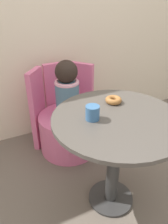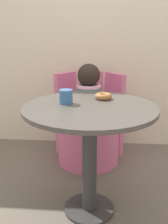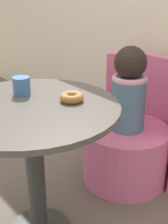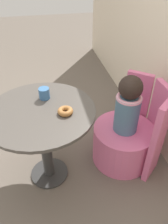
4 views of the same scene
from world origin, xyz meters
The scene contains 7 objects.
ground_plane centered at (0.00, 0.00, 0.00)m, with size 12.00×12.00×0.00m, color #665B51.
round_table centered at (-0.08, -0.01, 0.57)m, with size 0.80×0.80×0.72m.
tub_chair centered at (-0.13, 0.69, 0.19)m, with size 0.55×0.55×0.37m.
booth_backrest centered at (-0.13, 0.91, 0.39)m, with size 0.65×0.24×0.78m.
child_figure centered at (-0.13, 0.69, 0.63)m, with size 0.21×0.21×0.52m.
donut centered at (0.00, 0.16, 0.74)m, with size 0.11×0.11×0.04m.
cup centered at (-0.22, 0.03, 0.76)m, with size 0.08×0.08×0.09m.
Camera 4 is at (1.22, 0.03, 1.65)m, focal length 35.00 mm.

